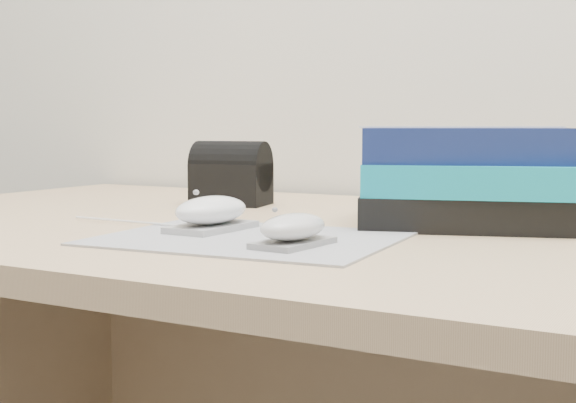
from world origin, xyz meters
The scene contains 7 objects.
desk centered at (0.00, 1.64, 0.50)m, with size 1.60×0.80×0.73m.
mousepad centered at (-0.09, 1.43, 0.73)m, with size 0.32×0.25×0.00m, color gray.
mouse_rear centered at (-0.16, 1.46, 0.75)m, with size 0.07×0.12×0.05m.
mouse_front centered at (-0.02, 1.40, 0.75)m, with size 0.06×0.10×0.04m.
usb_cable centered at (-0.28, 1.46, 0.73)m, with size 0.00×0.00×0.22m, color white.
book_stack centered at (0.08, 1.67, 0.79)m, with size 0.30×0.27×0.13m.
pouch centered at (-0.32, 1.74, 0.78)m, with size 0.13×0.10×0.10m.
Camera 1 is at (0.38, 0.68, 0.86)m, focal length 50.00 mm.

